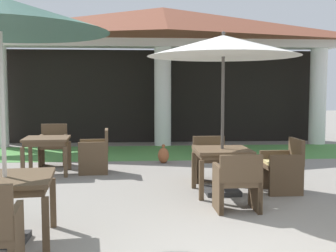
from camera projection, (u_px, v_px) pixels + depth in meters
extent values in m
cylinder|color=white|center=(163.00, 97.00, 12.82)|extent=(0.50, 0.50, 2.94)
cylinder|color=white|center=(318.00, 97.00, 13.17)|extent=(0.50, 0.50, 2.94)
cube|color=white|center=(163.00, 43.00, 12.68)|extent=(10.43, 0.70, 0.24)
pyramid|color=brown|center=(163.00, 23.00, 12.63)|extent=(10.83, 3.07, 0.94)
cube|color=black|center=(161.00, 96.00, 13.71)|extent=(10.23, 0.16, 2.94)
cube|color=#519347|center=(166.00, 152.00, 11.46)|extent=(12.63, 2.69, 0.01)
cube|color=brown|center=(5.00, 179.00, 4.63)|extent=(1.10, 1.10, 0.05)
cube|color=brown|center=(5.00, 185.00, 4.64)|extent=(1.01, 1.01, 0.08)
cube|color=brown|center=(46.00, 227.00, 4.30)|extent=(0.08, 0.08, 0.61)
cube|color=brown|center=(53.00, 203.00, 5.21)|extent=(0.08, 0.08, 0.61)
cube|color=#2D2D2D|center=(7.00, 240.00, 4.69)|extent=(0.44, 0.44, 0.07)
cylinder|color=beige|center=(3.00, 133.00, 4.59)|extent=(0.05, 0.05, 2.44)
cube|color=brown|center=(17.00, 243.00, 3.79)|extent=(0.12, 0.52, 0.65)
cube|color=brown|center=(20.00, 248.00, 4.03)|extent=(0.06, 0.06, 0.37)
cube|color=brown|center=(222.00, 150.00, 6.88)|extent=(0.88, 0.88, 0.05)
cube|color=brown|center=(222.00, 154.00, 6.88)|extent=(0.81, 0.81, 0.07)
cube|color=brown|center=(201.00, 180.00, 6.48)|extent=(0.07, 0.07, 0.62)
cube|color=brown|center=(253.00, 179.00, 6.54)|extent=(0.07, 0.07, 0.62)
cube|color=brown|center=(194.00, 170.00, 7.28)|extent=(0.07, 0.07, 0.62)
cube|color=brown|center=(240.00, 170.00, 7.34)|extent=(0.07, 0.07, 0.62)
cube|color=#2D2D2D|center=(222.00, 191.00, 6.93)|extent=(0.55, 0.55, 0.08)
cylinder|color=#4C4742|center=(223.00, 122.00, 6.84)|extent=(0.05, 0.05, 2.34)
cone|color=white|center=(223.00, 46.00, 6.73)|extent=(2.42, 2.42, 0.34)
sphere|color=#4C4742|center=(223.00, 33.00, 6.72)|extent=(0.06, 0.06, 0.06)
cube|color=brown|center=(237.00, 182.00, 5.93)|extent=(0.58, 0.51, 0.07)
cube|color=#E0CC7F|center=(237.00, 177.00, 5.92)|extent=(0.54, 0.47, 0.05)
cube|color=brown|center=(241.00, 169.00, 5.68)|extent=(0.58, 0.07, 0.38)
cube|color=brown|center=(218.00, 188.00, 5.91)|extent=(0.06, 0.50, 0.64)
cube|color=brown|center=(256.00, 187.00, 5.96)|extent=(0.06, 0.50, 0.64)
cube|color=brown|center=(215.00, 194.00, 6.15)|extent=(0.06, 0.06, 0.37)
cube|color=brown|center=(250.00, 193.00, 6.19)|extent=(0.06, 0.06, 0.37)
cube|color=brown|center=(221.00, 202.00, 5.70)|extent=(0.06, 0.06, 0.37)
cube|color=brown|center=(259.00, 201.00, 5.75)|extent=(0.06, 0.06, 0.37)
cube|color=brown|center=(211.00, 159.00, 7.88)|extent=(0.61, 0.54, 0.07)
cube|color=#E0CC7F|center=(211.00, 156.00, 7.87)|extent=(0.56, 0.49, 0.05)
cube|color=brown|center=(209.00, 146.00, 8.10)|extent=(0.60, 0.07, 0.36)
cube|color=brown|center=(226.00, 163.00, 7.91)|extent=(0.07, 0.53, 0.65)
cube|color=brown|center=(196.00, 164.00, 7.86)|extent=(0.07, 0.53, 0.65)
cube|color=brown|center=(228.00, 173.00, 7.68)|extent=(0.06, 0.06, 0.37)
cube|color=brown|center=(198.00, 173.00, 7.64)|extent=(0.06, 0.06, 0.37)
cube|color=brown|center=(223.00, 168.00, 8.15)|extent=(0.06, 0.06, 0.37)
cube|color=brown|center=(194.00, 169.00, 8.11)|extent=(0.06, 0.06, 0.37)
cube|color=brown|center=(281.00, 166.00, 6.98)|extent=(0.56, 0.57, 0.07)
cube|color=#E0CC7F|center=(281.00, 162.00, 6.97)|extent=(0.51, 0.52, 0.05)
cube|color=brown|center=(296.00, 151.00, 6.98)|extent=(0.07, 0.56, 0.42)
cube|color=brown|center=(287.00, 176.00, 6.73)|extent=(0.55, 0.07, 0.66)
cube|color=brown|center=(275.00, 169.00, 7.25)|extent=(0.55, 0.07, 0.66)
cube|color=brown|center=(271.00, 184.00, 6.73)|extent=(0.06, 0.06, 0.40)
cube|color=brown|center=(261.00, 177.00, 7.23)|extent=(0.06, 0.06, 0.40)
cube|color=brown|center=(301.00, 183.00, 6.77)|extent=(0.06, 0.06, 0.40)
cube|color=brown|center=(290.00, 177.00, 7.27)|extent=(0.06, 0.06, 0.40)
cube|color=brown|center=(47.00, 139.00, 8.48)|extent=(0.91, 0.91, 0.05)
cube|color=brown|center=(47.00, 142.00, 8.48)|extent=(0.84, 0.84, 0.08)
cube|color=brown|center=(23.00, 163.00, 8.07)|extent=(0.07, 0.07, 0.60)
cube|color=brown|center=(65.00, 162.00, 8.17)|extent=(0.07, 0.07, 0.60)
cube|color=brown|center=(30.00, 156.00, 8.85)|extent=(0.07, 0.07, 0.60)
cube|color=brown|center=(69.00, 156.00, 8.96)|extent=(0.07, 0.07, 0.60)
cube|color=brown|center=(93.00, 153.00, 8.63)|extent=(0.60, 0.60, 0.07)
cube|color=#E0CC7F|center=(93.00, 150.00, 8.62)|extent=(0.56, 0.55, 0.05)
cube|color=brown|center=(107.00, 140.00, 8.64)|extent=(0.09, 0.57, 0.45)
cube|color=brown|center=(93.00, 159.00, 8.37)|extent=(0.57, 0.09, 0.66)
cube|color=brown|center=(94.00, 155.00, 8.89)|extent=(0.57, 0.09, 0.66)
cube|color=brown|center=(80.00, 166.00, 8.36)|extent=(0.06, 0.06, 0.37)
cube|color=brown|center=(82.00, 162.00, 8.86)|extent=(0.06, 0.06, 0.37)
cube|color=brown|center=(106.00, 166.00, 8.43)|extent=(0.06, 0.06, 0.37)
cube|color=brown|center=(107.00, 161.00, 8.93)|extent=(0.06, 0.06, 0.37)
cube|color=brown|center=(53.00, 146.00, 9.41)|extent=(0.59, 0.52, 0.07)
cube|color=#E0CC7F|center=(53.00, 144.00, 9.40)|extent=(0.54, 0.48, 0.05)
cube|color=brown|center=(54.00, 134.00, 9.61)|extent=(0.57, 0.09, 0.45)
cube|color=brown|center=(65.00, 150.00, 9.45)|extent=(0.09, 0.49, 0.69)
cube|color=brown|center=(41.00, 151.00, 9.38)|extent=(0.09, 0.49, 0.69)
cube|color=brown|center=(64.00, 158.00, 9.25)|extent=(0.06, 0.06, 0.40)
cube|color=brown|center=(40.00, 159.00, 9.18)|extent=(0.06, 0.06, 0.40)
cube|color=brown|center=(66.00, 155.00, 9.67)|extent=(0.06, 0.06, 0.40)
cube|color=brown|center=(43.00, 156.00, 9.61)|extent=(0.06, 0.06, 0.40)
ellipsoid|color=#9E5633|center=(163.00, 155.00, 9.79)|extent=(0.25, 0.25, 0.36)
sphere|color=#9E5633|center=(163.00, 146.00, 9.77)|extent=(0.08, 0.08, 0.08)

